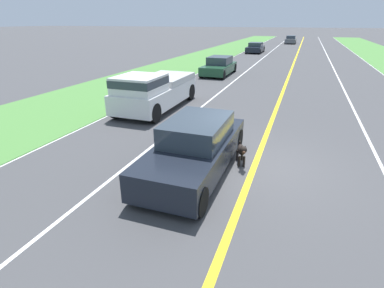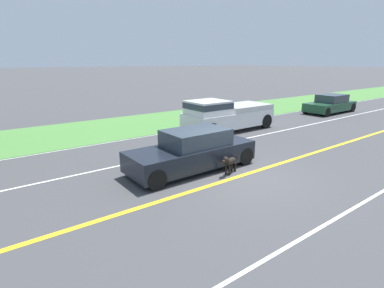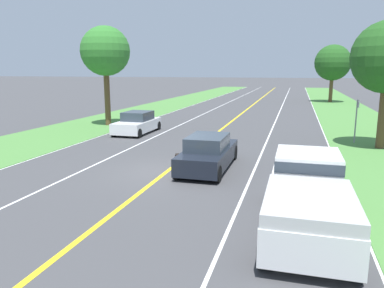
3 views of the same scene
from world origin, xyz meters
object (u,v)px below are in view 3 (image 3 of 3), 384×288
object	(u,v)px
roadside_tree_left_near	(105,52)
street_sign	(357,116)
oncoming_car	(137,123)
roadside_tree_right_far	(333,63)
dog	(177,161)
pickup_truck	(308,195)
ego_car	(208,153)

from	to	relation	value
roadside_tree_left_near	street_sign	world-z (taller)	roadside_tree_left_near
oncoming_car	roadside_tree_right_far	distance (m)	33.09
dog	oncoming_car	distance (m)	10.19
dog	street_sign	size ratio (longest dim) A/B	0.42
dog	roadside_tree_right_far	xyz separation A→B (m)	(8.98, 37.93, 4.64)
roadside_tree_left_near	oncoming_car	bearing A→B (deg)	-37.02
oncoming_car	roadside_tree_right_far	size ratio (longest dim) A/B	0.57
pickup_truck	roadside_tree_right_far	distance (m)	42.84
roadside_tree_right_far	street_sign	world-z (taller)	roadside_tree_right_far
dog	pickup_truck	bearing A→B (deg)	-60.30
roadside_tree_right_far	street_sign	size ratio (longest dim) A/B	2.93
oncoming_car	roadside_tree_right_far	world-z (taller)	roadside_tree_right_far
ego_car	street_sign	xyz separation A→B (m)	(6.90, 7.85, 0.91)
pickup_truck	roadside_tree_right_far	bearing A→B (deg)	84.78
dog	pickup_truck	world-z (taller)	pickup_truck
ego_car	roadside_tree_left_near	distance (m)	15.48
roadside_tree_left_near	street_sign	bearing A→B (deg)	-8.69
roadside_tree_left_near	pickup_truck	bearing A→B (deg)	-47.90
ego_car	roadside_tree_right_far	world-z (taller)	roadside_tree_right_far
ego_car	roadside_tree_left_near	world-z (taller)	roadside_tree_left_near
oncoming_car	roadside_tree_left_near	world-z (taller)	roadside_tree_left_near
dog	oncoming_car	world-z (taller)	oncoming_car
ego_car	roadside_tree_right_far	distance (m)	38.24
ego_car	street_sign	bearing A→B (deg)	48.69
dog	oncoming_car	xyz separation A→B (m)	(-5.57, 8.53, 0.21)
ego_car	roadside_tree_right_far	size ratio (longest dim) A/B	0.65
oncoming_car	dog	bearing A→B (deg)	123.13
roadside_tree_right_far	street_sign	xyz separation A→B (m)	(-0.92, -29.32, -3.50)
pickup_truck	roadside_tree_right_far	xyz separation A→B (m)	(3.88, 42.46, 4.17)
dog	roadside_tree_right_far	size ratio (longest dim) A/B	0.14
dog	street_sign	world-z (taller)	street_sign
roadside_tree_right_far	street_sign	bearing A→B (deg)	-91.80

